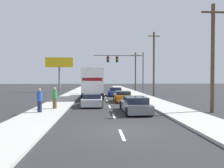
{
  "coord_description": "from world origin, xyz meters",
  "views": [
    {
      "loc": [
        -1.11,
        -10.76,
        2.58
      ],
      "look_at": [
        0.78,
        17.39,
        1.86
      ],
      "focal_mm": 34.79,
      "sensor_mm": 36.0,
      "label": 1
    }
  ],
  "objects_px": {
    "box_truck": "(93,82)",
    "car_silver": "(92,100)",
    "utility_pole_near": "(213,57)",
    "utility_pole_far": "(135,71)",
    "car_gray": "(135,105)",
    "roadside_billboard": "(59,66)",
    "car_orange": "(123,97)",
    "traffic_signal_mast": "(123,63)",
    "pedestrian_mid_block": "(40,100)",
    "pedestrian_near_corner": "(55,98)",
    "car_blue": "(115,92)",
    "utility_pole_mid": "(154,63)"
  },
  "relations": [
    {
      "from": "car_silver",
      "to": "car_orange",
      "type": "relative_size",
      "value": 0.96
    },
    {
      "from": "traffic_signal_mast",
      "to": "pedestrian_mid_block",
      "type": "bearing_deg",
      "value": -112.59
    },
    {
      "from": "car_orange",
      "to": "pedestrian_near_corner",
      "type": "xyz_separation_m",
      "value": [
        -6.27,
        -6.27,
        0.45
      ]
    },
    {
      "from": "box_truck",
      "to": "car_silver",
      "type": "xyz_separation_m",
      "value": [
        0.12,
        -7.67,
        -1.6
      ]
    },
    {
      "from": "traffic_signal_mast",
      "to": "box_truck",
      "type": "bearing_deg",
      "value": -120.14
    },
    {
      "from": "car_silver",
      "to": "utility_pole_near",
      "type": "height_order",
      "value": "utility_pole_near"
    },
    {
      "from": "box_truck",
      "to": "pedestrian_near_corner",
      "type": "bearing_deg",
      "value": -105.74
    },
    {
      "from": "utility_pole_mid",
      "to": "pedestrian_mid_block",
      "type": "distance_m",
      "value": 20.37
    },
    {
      "from": "utility_pole_near",
      "to": "utility_pole_mid",
      "type": "height_order",
      "value": "utility_pole_mid"
    },
    {
      "from": "traffic_signal_mast",
      "to": "pedestrian_near_corner",
      "type": "height_order",
      "value": "traffic_signal_mast"
    },
    {
      "from": "pedestrian_near_corner",
      "to": "utility_pole_near",
      "type": "bearing_deg",
      "value": -9.37
    },
    {
      "from": "box_truck",
      "to": "car_blue",
      "type": "xyz_separation_m",
      "value": [
        3.26,
        4.23,
        -1.58
      ]
    },
    {
      "from": "traffic_signal_mast",
      "to": "utility_pole_far",
      "type": "bearing_deg",
      "value": 68.99
    },
    {
      "from": "car_blue",
      "to": "pedestrian_near_corner",
      "type": "relative_size",
      "value": 2.35
    },
    {
      "from": "utility_pole_near",
      "to": "pedestrian_mid_block",
      "type": "xyz_separation_m",
      "value": [
        -12.87,
        0.17,
        -3.22
      ]
    },
    {
      "from": "car_blue",
      "to": "roadside_billboard",
      "type": "relative_size",
      "value": 0.62
    },
    {
      "from": "car_orange",
      "to": "pedestrian_mid_block",
      "type": "xyz_separation_m",
      "value": [
        -7.0,
        -8.1,
        0.45
      ]
    },
    {
      "from": "car_silver",
      "to": "car_blue",
      "type": "xyz_separation_m",
      "value": [
        3.14,
        11.9,
        0.02
      ]
    },
    {
      "from": "car_gray",
      "to": "utility_pole_near",
      "type": "distance_m",
      "value": 6.89
    },
    {
      "from": "car_orange",
      "to": "car_gray",
      "type": "height_order",
      "value": "car_gray"
    },
    {
      "from": "car_silver",
      "to": "pedestrian_near_corner",
      "type": "height_order",
      "value": "pedestrian_near_corner"
    },
    {
      "from": "car_orange",
      "to": "utility_pole_near",
      "type": "distance_m",
      "value": 10.78
    },
    {
      "from": "car_blue",
      "to": "car_orange",
      "type": "relative_size",
      "value": 0.92
    },
    {
      "from": "car_blue",
      "to": "utility_pole_mid",
      "type": "relative_size",
      "value": 0.43
    },
    {
      "from": "utility_pole_far",
      "to": "pedestrian_near_corner",
      "type": "bearing_deg",
      "value": -112.09
    },
    {
      "from": "box_truck",
      "to": "traffic_signal_mast",
      "type": "bearing_deg",
      "value": 59.86
    },
    {
      "from": "car_gray",
      "to": "utility_pole_near",
      "type": "height_order",
      "value": "utility_pole_near"
    },
    {
      "from": "car_orange",
      "to": "utility_pole_mid",
      "type": "xyz_separation_m",
      "value": [
        5.52,
        7.49,
        4.31
      ]
    },
    {
      "from": "car_blue",
      "to": "car_silver",
      "type": "bearing_deg",
      "value": -104.77
    },
    {
      "from": "utility_pole_far",
      "to": "pedestrian_near_corner",
      "type": "distance_m",
      "value": 31.41
    },
    {
      "from": "utility_pole_mid",
      "to": "utility_pole_far",
      "type": "bearing_deg",
      "value": 90.17
    },
    {
      "from": "car_silver",
      "to": "utility_pole_far",
      "type": "distance_m",
      "value": 28.11
    },
    {
      "from": "utility_pole_mid",
      "to": "pedestrian_mid_block",
      "type": "height_order",
      "value": "utility_pole_mid"
    },
    {
      "from": "car_gray",
      "to": "roadside_billboard",
      "type": "distance_m",
      "value": 27.97
    },
    {
      "from": "utility_pole_near",
      "to": "pedestrian_near_corner",
      "type": "xyz_separation_m",
      "value": [
        -12.15,
        2.0,
        -3.21
      ]
    },
    {
      "from": "utility_pole_far",
      "to": "box_truck",
      "type": "bearing_deg",
      "value": -115.32
    },
    {
      "from": "car_orange",
      "to": "pedestrian_near_corner",
      "type": "height_order",
      "value": "pedestrian_near_corner"
    },
    {
      "from": "car_silver",
      "to": "utility_pole_near",
      "type": "bearing_deg",
      "value": -26.17
    },
    {
      "from": "utility_pole_near",
      "to": "pedestrian_mid_block",
      "type": "bearing_deg",
      "value": 179.24
    },
    {
      "from": "box_truck",
      "to": "utility_pole_far",
      "type": "distance_m",
      "value": 20.88
    },
    {
      "from": "car_blue",
      "to": "roadside_billboard",
      "type": "height_order",
      "value": "roadside_billboard"
    },
    {
      "from": "car_orange",
      "to": "roadside_billboard",
      "type": "distance_m",
      "value": 21.0
    },
    {
      "from": "car_orange",
      "to": "utility_pole_mid",
      "type": "height_order",
      "value": "utility_pole_mid"
    },
    {
      "from": "box_truck",
      "to": "car_orange",
      "type": "bearing_deg",
      "value": -48.86
    },
    {
      "from": "car_silver",
      "to": "car_orange",
      "type": "distance_m",
      "value": 5.0
    },
    {
      "from": "traffic_signal_mast",
      "to": "utility_pole_mid",
      "type": "height_order",
      "value": "utility_pole_mid"
    },
    {
      "from": "utility_pole_mid",
      "to": "pedestrian_near_corner",
      "type": "distance_m",
      "value": 18.53
    },
    {
      "from": "car_blue",
      "to": "box_truck",
      "type": "bearing_deg",
      "value": -127.61
    },
    {
      "from": "utility_pole_near",
      "to": "utility_pole_far",
      "type": "xyz_separation_m",
      "value": [
        -0.4,
        30.95,
        0.05
      ]
    },
    {
      "from": "box_truck",
      "to": "car_blue",
      "type": "distance_m",
      "value": 5.57
    }
  ]
}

